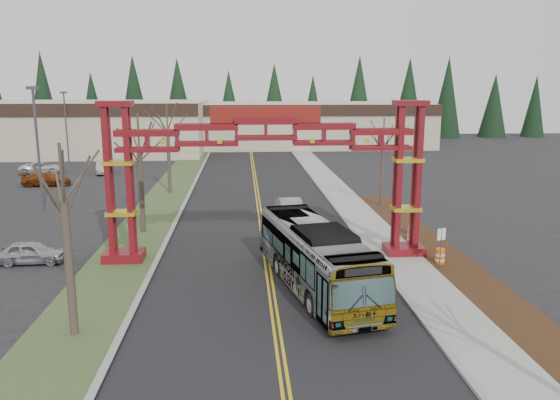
{
  "coord_description": "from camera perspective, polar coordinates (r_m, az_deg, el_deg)",
  "views": [
    {
      "loc": [
        -1.28,
        -11.87,
        9.62
      ],
      "look_at": [
        0.62,
        15.66,
        3.89
      ],
      "focal_mm": 35.0,
      "sensor_mm": 36.0,
      "label": 1
    }
  ],
  "objects": [
    {
      "name": "sidewalk_right",
      "position": [
        39.11,
        9.31,
        -2.54
      ],
      "size": [
        2.6,
        110.0,
        0.14
      ],
      "primitive_type": "cube",
      "color": "gray",
      "rests_on": "ground"
    },
    {
      "name": "barrel_mid",
      "position": [
        35.08,
        13.56,
        -3.71
      ],
      "size": [
        0.51,
        0.51,
        0.94
      ],
      "color": "orange",
      "rests_on": "ground"
    },
    {
      "name": "lane_line_right",
      "position": [
        38.12,
        -1.72,
        -2.84
      ],
      "size": [
        0.12,
        100.0,
        0.01
      ],
      "primitive_type": "cube",
      "color": "gold",
      "rests_on": "road"
    },
    {
      "name": "light_pole_near",
      "position": [
        47.03,
        -24.04,
        5.83
      ],
      "size": [
        0.84,
        0.42,
        9.68
      ],
      "color": "#3F3F44",
      "rests_on": "ground"
    },
    {
      "name": "parked_car_near_a",
      "position": [
        33.34,
        -24.57,
        -4.99
      ],
      "size": [
        3.76,
        1.62,
        1.27
      ],
      "primitive_type": "imported",
      "rotation": [
        0.0,
        0.0,
        1.6
      ],
      "color": "#A6A8AE",
      "rests_on": "ground"
    },
    {
      "name": "bare_tree_right_far",
      "position": [
        44.69,
        10.75,
        5.94
      ],
      "size": [
        2.94,
        2.94,
        7.23
      ],
      "color": "#382D26",
      "rests_on": "ground"
    },
    {
      "name": "silver_sedan",
      "position": [
        40.09,
        1.13,
        -1.02
      ],
      "size": [
        2.02,
        4.78,
        1.53
      ],
      "primitive_type": "imported",
      "rotation": [
        0.0,
        0.0,
        0.09
      ],
      "color": "#A5A8AD",
      "rests_on": "ground"
    },
    {
      "name": "grass_median",
      "position": [
        38.68,
        -13.85,
        -2.95
      ],
      "size": [
        4.0,
        110.0,
        0.08
      ],
      "primitive_type": "cube",
      "color": "#374A25",
      "rests_on": "ground"
    },
    {
      "name": "retail_building_west",
      "position": [
        88.8,
        -23.0,
        7.04
      ],
      "size": [
        46.0,
        22.3,
        7.5
      ],
      "color": "#BEA991",
      "rests_on": "ground"
    },
    {
      "name": "bare_tree_median_near",
      "position": [
        21.99,
        -21.66,
        -0.19
      ],
      "size": [
        3.32,
        3.32,
        7.61
      ],
      "color": "#382D26",
      "rests_on": "ground"
    },
    {
      "name": "road",
      "position": [
        38.12,
        -1.9,
        -2.87
      ],
      "size": [
        12.0,
        110.0,
        0.02
      ],
      "primitive_type": "cube",
      "color": "black",
      "rests_on": "ground"
    },
    {
      "name": "bare_tree_median_far",
      "position": [
        50.59,
        -11.67,
        7.28
      ],
      "size": [
        3.32,
        3.32,
        8.12
      ],
      "color": "#382D26",
      "rests_on": "ground"
    },
    {
      "name": "parked_car_far_b",
      "position": [
        67.44,
        -23.64,
        3.12
      ],
      "size": [
        4.98,
        2.84,
        1.31
      ],
      "primitive_type": "imported",
      "rotation": [
        0.0,
        0.0,
        1.72
      ],
      "color": "silver",
      "rests_on": "ground"
    },
    {
      "name": "curb_left",
      "position": [
        38.39,
        -11.13,
        -2.88
      ],
      "size": [
        0.3,
        110.0,
        0.15
      ],
      "primitive_type": "cube",
      "color": "gray",
      "rests_on": "ground"
    },
    {
      "name": "parked_car_far_a",
      "position": [
        64.82,
        -17.96,
        3.28
      ],
      "size": [
        2.45,
        4.61,
        1.44
      ],
      "primitive_type": "imported",
      "rotation": [
        0.0,
        0.0,
        0.22
      ],
      "color": "#AFB4B7",
      "rests_on": "ground"
    },
    {
      "name": "light_pole_far",
      "position": [
        75.83,
        -21.48,
        7.63
      ],
      "size": [
        0.78,
        0.39,
        9.05
      ],
      "color": "#3F3F44",
      "rests_on": "ground"
    },
    {
      "name": "street_sign",
      "position": [
        30.16,
        16.48,
        -4.06
      ],
      "size": [
        0.51,
        0.22,
        2.31
      ],
      "color": "#3F3F44",
      "rests_on": "ground"
    },
    {
      "name": "parked_car_mid_a",
      "position": [
        58.78,
        -23.24,
        2.03
      ],
      "size": [
        4.7,
        2.07,
        1.34
      ],
      "primitive_type": "imported",
      "rotation": [
        0.0,
        0.0,
        1.61
      ],
      "color": "maroon",
      "rests_on": "ground"
    },
    {
      "name": "conifer_treeline",
      "position": [
        103.93,
        -3.16,
        10.0
      ],
      "size": [
        116.1,
        5.6,
        13.0
      ],
      "color": "black",
      "rests_on": "ground"
    },
    {
      "name": "lane_line_left",
      "position": [
        38.11,
        -2.08,
        -2.85
      ],
      "size": [
        0.12,
        100.0,
        0.01
      ],
      "primitive_type": "cube",
      "color": "gold",
      "rests_on": "road"
    },
    {
      "name": "curb_right",
      "position": [
        38.8,
        7.22,
        -2.59
      ],
      "size": [
        0.3,
        110.0,
        0.15
      ],
      "primitive_type": "cube",
      "color": "gray",
      "rests_on": "ground"
    },
    {
      "name": "barrel_south",
      "position": [
        31.31,
        16.37,
        -5.74
      ],
      "size": [
        0.51,
        0.51,
        0.95
      ],
      "color": "orange",
      "rests_on": "ground"
    },
    {
      "name": "bare_tree_median_mid",
      "position": [
        36.84,
        -14.5,
        5.15
      ],
      "size": [
        3.5,
        3.5,
        7.97
      ],
      "color": "#382D26",
      "rests_on": "ground"
    },
    {
      "name": "landscape_strip",
      "position": [
        26.49,
        22.45,
        -10.35
      ],
      "size": [
        2.6,
        50.0,
        0.12
      ],
      "primitive_type": "cube",
      "color": "black",
      "rests_on": "ground"
    },
    {
      "name": "gateway_arch",
      "position": [
        30.12,
        -1.49,
        4.8
      ],
      "size": [
        18.2,
        1.6,
        8.9
      ],
      "color": "#5F0C10",
      "rests_on": "ground"
    },
    {
      "name": "retail_building_east",
      "position": [
        92.71,
        3.07,
        7.95
      ],
      "size": [
        38.0,
        20.3,
        7.0
      ],
      "color": "#BEA991",
      "rests_on": "ground"
    },
    {
      "name": "barrel_north",
      "position": [
        36.74,
        13.74,
        -2.91
      ],
      "size": [
        0.58,
        0.58,
        1.08
      ],
      "color": "orange",
      "rests_on": "ground"
    },
    {
      "name": "transit_bus",
      "position": [
        26.4,
        3.73,
        -5.94
      ],
      "size": [
        4.99,
        11.89,
        3.22
      ],
      "primitive_type": "imported",
      "rotation": [
        0.0,
        0.0,
        0.2
      ],
      "color": "#999CA0",
      "rests_on": "ground"
    }
  ]
}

